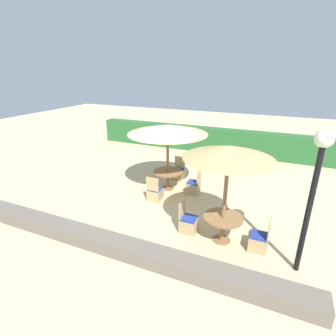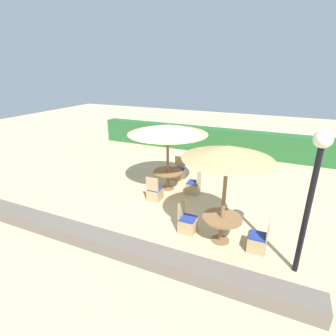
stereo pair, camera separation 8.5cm
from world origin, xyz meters
TOP-DOWN VIEW (x-y plane):
  - ground_plane at (0.00, 0.00)m, footprint 40.00×40.00m
  - hedge_row at (0.00, 6.10)m, footprint 13.00×0.70m
  - stone_border at (0.00, -3.26)m, footprint 10.00×0.56m
  - lamp_post at (4.45, -2.12)m, footprint 0.36×0.36m
  - parasol_front_right at (2.60, -1.72)m, footprint 2.24×2.24m
  - round_table_front_right at (2.60, -1.72)m, footprint 1.05×1.05m
  - patio_chair_front_right_west at (1.62, -1.67)m, footprint 0.46×0.46m
  - patio_chair_front_right_east at (3.56, -1.73)m, footprint 0.46×0.46m
  - parasol_center at (-0.05, 0.70)m, footprint 2.91×2.91m
  - round_table_center at (-0.05, 0.70)m, footprint 1.12×1.12m
  - patio_chair_center_east at (0.98, 0.75)m, footprint 0.46×0.46m
  - patio_chair_center_north at (-0.03, 1.75)m, footprint 0.46×0.46m
  - patio_chair_center_south at (-0.09, -0.34)m, footprint 0.46×0.46m

SIDE VIEW (x-z plane):
  - ground_plane at x=0.00m, z-range 0.00..0.00m
  - stone_border at x=0.00m, z-range 0.00..0.37m
  - patio_chair_front_right_west at x=1.62m, z-range -0.20..0.73m
  - patio_chair_front_right_east at x=3.56m, z-range -0.20..0.73m
  - patio_chair_center_east at x=0.98m, z-range -0.20..0.73m
  - patio_chair_center_north at x=-0.03m, z-range -0.20..0.73m
  - patio_chair_center_south at x=-0.09m, z-range -0.20..0.73m
  - round_table_front_right at x=2.60m, z-range 0.21..0.94m
  - round_table_center at x=-0.05m, z-range 0.22..0.94m
  - hedge_row at x=0.00m, z-range 0.00..1.33m
  - parasol_center at x=-0.05m, z-range 1.08..3.59m
  - lamp_post at x=4.45m, z-range 0.69..4.01m
  - parasol_front_right at x=2.60m, z-range 1.16..3.85m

